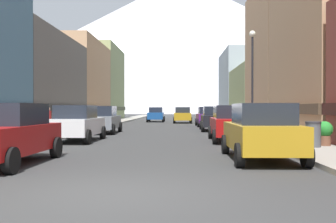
# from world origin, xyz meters

# --- Properties ---
(ground_plane) EXTENTS (400.00, 400.00, 0.00)m
(ground_plane) POSITION_xyz_m (0.00, 0.00, 0.00)
(ground_plane) COLOR #333333
(sidewalk_left) EXTENTS (2.50, 100.00, 0.15)m
(sidewalk_left) POSITION_xyz_m (-6.25, 35.00, 0.07)
(sidewalk_left) COLOR gray
(sidewalk_left) RESTS_ON ground
(sidewalk_right) EXTENTS (2.50, 100.00, 0.15)m
(sidewalk_right) POSITION_xyz_m (6.25, 35.00, 0.07)
(sidewalk_right) COLOR gray
(sidewalk_right) RESTS_ON ground
(storefront_left_2) EXTENTS (9.94, 13.56, 7.34)m
(storefront_left_2) POSITION_xyz_m (-12.32, 22.58, 3.53)
(storefront_left_2) COLOR #66605B
(storefront_left_2) RESTS_ON ground
(storefront_left_3) EXTENTS (8.12, 12.80, 9.03)m
(storefront_left_3) POSITION_xyz_m (-11.41, 35.80, 4.36)
(storefront_left_3) COLOR tan
(storefront_left_3) RESTS_ON ground
(storefront_left_4) EXTENTS (7.80, 12.71, 10.39)m
(storefront_left_4) POSITION_xyz_m (-11.25, 48.66, 5.02)
(storefront_left_4) COLOR #8C9966
(storefront_left_4) RESTS_ON ground
(storefront_right_2) EXTENTS (8.47, 9.71, 11.67)m
(storefront_right_2) POSITION_xyz_m (11.58, 25.30, 5.66)
(storefront_right_2) COLOR tan
(storefront_right_2) RESTS_ON ground
(storefront_right_3) EXTENTS (7.97, 11.78, 6.18)m
(storefront_right_3) POSITION_xyz_m (11.34, 36.30, 2.97)
(storefront_right_3) COLOR #8C9966
(storefront_right_3) RESTS_ON ground
(storefront_right_4) EXTENTS (7.65, 12.81, 9.74)m
(storefront_right_4) POSITION_xyz_m (11.17, 49.07, 4.70)
(storefront_right_4) COLOR #99A5B2
(storefront_right_4) RESTS_ON ground
(car_left_0) EXTENTS (2.15, 4.44, 1.78)m
(car_left_0) POSITION_xyz_m (-3.80, 3.78, 0.90)
(car_left_0) COLOR #9E1111
(car_left_0) RESTS_ON ground
(car_left_1) EXTENTS (2.10, 4.42, 1.78)m
(car_left_1) POSITION_xyz_m (-3.80, 11.67, 0.90)
(car_left_1) COLOR silver
(car_left_1) RESTS_ON ground
(car_left_2) EXTENTS (2.13, 4.43, 1.78)m
(car_left_2) POSITION_xyz_m (-3.80, 18.09, 0.90)
(car_left_2) COLOR slate
(car_left_2) RESTS_ON ground
(car_right_0) EXTENTS (2.06, 4.40, 1.78)m
(car_right_0) POSITION_xyz_m (3.80, 4.90, 0.90)
(car_right_0) COLOR #B28419
(car_right_0) RESTS_ON ground
(car_right_1) EXTENTS (2.13, 4.43, 1.78)m
(car_right_1) POSITION_xyz_m (3.80, 12.00, 0.90)
(car_right_1) COLOR #9E1111
(car_right_1) RESTS_ON ground
(car_right_2) EXTENTS (2.13, 4.43, 1.78)m
(car_right_2) POSITION_xyz_m (3.80, 21.18, 0.90)
(car_right_2) COLOR black
(car_right_2) RESTS_ON ground
(car_right_3) EXTENTS (2.11, 4.42, 1.78)m
(car_right_3) POSITION_xyz_m (3.80, 28.23, 0.90)
(car_right_3) COLOR #591E72
(car_right_3) RESTS_ON ground
(car_driving_0) EXTENTS (2.06, 4.40, 1.78)m
(car_driving_0) POSITION_xyz_m (-1.60, 40.28, 0.90)
(car_driving_0) COLOR #19478C
(car_driving_0) RESTS_ON ground
(car_driving_1) EXTENTS (2.06, 4.40, 1.78)m
(car_driving_1) POSITION_xyz_m (1.60, 36.45, 0.90)
(car_driving_1) COLOR #B28419
(car_driving_1) RESTS_ON ground
(trash_bin_right) EXTENTS (0.59, 0.59, 0.98)m
(trash_bin_right) POSITION_xyz_m (6.35, 7.65, 0.64)
(trash_bin_right) COLOR #4C5156
(trash_bin_right) RESTS_ON sidewalk_right
(potted_plant_1) EXTENTS (0.52, 0.52, 0.78)m
(potted_plant_1) POSITION_xyz_m (-7.00, 14.07, 0.55)
(potted_plant_1) COLOR #4C4C51
(potted_plant_1) RESTS_ON sidewalk_left
(potted_plant_2) EXTENTS (0.64, 0.64, 0.97)m
(potted_plant_2) POSITION_xyz_m (7.00, 8.24, 0.69)
(potted_plant_2) COLOR brown
(potted_plant_2) RESTS_ON sidewalk_right
(pedestrian_0) EXTENTS (0.36, 0.36, 1.56)m
(pedestrian_0) POSITION_xyz_m (-6.25, 14.69, 0.86)
(pedestrian_0) COLOR maroon
(pedestrian_0) RESTS_ON sidewalk_left
(pedestrian_1) EXTENTS (0.36, 0.36, 1.58)m
(pedestrian_1) POSITION_xyz_m (-6.25, 27.49, 0.88)
(pedestrian_1) COLOR #333338
(pedestrian_1) RESTS_ON sidewalk_left
(pedestrian_2) EXTENTS (0.36, 0.36, 1.74)m
(pedestrian_2) POSITION_xyz_m (-6.25, 26.11, 0.96)
(pedestrian_2) COLOR navy
(pedestrian_2) RESTS_ON sidewalk_left
(streetlamp_right) EXTENTS (0.36, 0.36, 5.86)m
(streetlamp_right) POSITION_xyz_m (5.35, 14.74, 3.99)
(streetlamp_right) COLOR black
(streetlamp_right) RESTS_ON sidewalk_right
(mountain_backdrop) EXTENTS (306.76, 306.76, 91.14)m
(mountain_backdrop) POSITION_xyz_m (3.56, 260.00, 45.57)
(mountain_backdrop) COLOR silver
(mountain_backdrop) RESTS_ON ground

